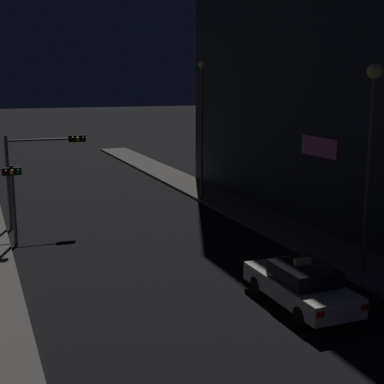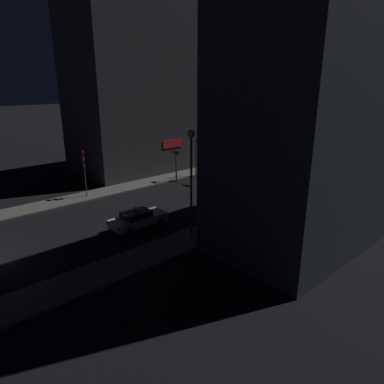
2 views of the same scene
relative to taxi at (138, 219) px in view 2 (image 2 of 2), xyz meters
name	(u,v)px [view 2 (image 2 of 2)]	position (x,y,z in m)	size (l,w,h in m)	color
sidewalk_left	(200,170)	(-9.51, 15.45, -0.66)	(2.69, 55.19, 0.16)	#5B5651
sidewalk_right	(298,197)	(4.28, 15.45, -0.66)	(2.69, 55.19, 0.16)	#5B5651
building_facade_left	(184,85)	(-15.72, 18.19, 9.43)	(9.81, 30.17, 20.32)	#333338
building_facade_right	(352,72)	(9.43, 11.99, 10.60)	(7.67, 22.25, 22.66)	#282D38
taxi	(138,219)	(0.00, 0.00, 0.00)	(1.84, 4.46, 1.62)	silver
traffic_light_overhead	(205,150)	(-6.39, 13.25, 2.60)	(3.81, 0.42, 4.55)	#47474C
traffic_light_left_kerb	(176,159)	(-7.91, 10.27, 1.83)	(0.80, 0.42, 3.56)	#47474C
sign_pole_left	(84,169)	(-9.30, 0.28, 2.15)	(0.62, 0.10, 4.48)	#47474C
street_lamp_near_block	(191,162)	(3.93, 1.92, 4.75)	(0.55, 0.55, 7.53)	#47474C
street_lamp_far_block	(301,141)	(3.36, 16.44, 4.51)	(0.45, 0.45, 8.10)	#47474C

